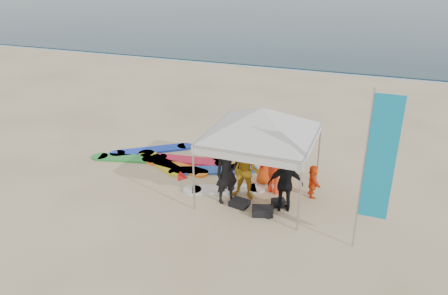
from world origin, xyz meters
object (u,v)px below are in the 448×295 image
Objects in this scene: person_yellow at (246,172)px; person_black_b at (286,184)px; person_orange_a at (275,166)px; feather_flag at (379,161)px; marker_pennant at (184,177)px; person_black_a at (227,173)px; canopy_tent at (262,108)px; surfboard_spread at (182,164)px; person_orange_b at (266,159)px; person_seated at (313,181)px.

person_yellow is 1.23m from person_black_b.
person_orange_a is 0.43× the size of feather_flag.
feather_flag reaches higher than marker_pennant.
person_orange_a is (1.11, 0.99, -0.06)m from person_black_a.
person_black_b is at bearing 155.30° from feather_flag.
canopy_tent is 3.50m from feather_flag.
person_black_a is at bearing -136.57° from canopy_tent.
person_yellow is at bearing 159.57° from feather_flag.
person_black_b is 0.27× the size of surfboard_spread.
feather_flag is at bearing 119.96° from person_orange_b.
canopy_tent reaches higher than person_orange_b.
person_black_a is 1.13× the size of person_black_b.
canopy_tent is at bearing 67.99° from person_orange_b.
person_yellow reaches higher than person_seated.
person_black_a reaches higher than surfboard_spread.
person_yellow is 0.42× the size of feather_flag.
feather_flag is at bearing 163.84° from person_orange_a.
person_orange_b is 1.63× the size of person_seated.
surfboard_spread is at bearing 99.16° from person_black_a.
person_seated is (1.08, 0.14, -0.35)m from person_orange_a.
person_seated is at bearing -134.72° from person_black_b.
person_orange_b is 1.98m from canopy_tent.
marker_pennant is 1.95m from surfboard_spread.
person_black_b is 2.50× the size of marker_pennant.
feather_flag is at bearing 139.83° from person_black_b.
person_yellow is 3.07m from surfboard_spread.
person_yellow is 1.04× the size of person_orange_b.
person_black_b reaches higher than person_orange_b.
person_black_b is at bearing -33.96° from canopy_tent.
marker_pennant is at bearing -170.98° from person_yellow.
marker_pennant is at bearing -62.14° from surfboard_spread.
feather_flag is (2.72, -1.90, 1.46)m from person_orange_a.
person_seated is 1.52× the size of marker_pennant.
canopy_tent is at bearing 0.18° from person_black_a.
person_yellow is at bearing 10.40° from marker_pennant.
person_seated is 0.24× the size of canopy_tent.
canopy_tent is (0.01, -0.73, 1.84)m from person_orange_b.
person_black_b is (1.62, 0.11, -0.10)m from person_black_a.
canopy_tent is 3.06m from marker_pennant.
person_orange_a is 1.15m from person_seated.
person_orange_a is 3.51m from surfboard_spread.
person_black_a is 0.46× the size of feather_flag.
feather_flag is (3.09, -1.61, -0.33)m from canopy_tent.
person_yellow is at bearing 94.91° from person_seated.
person_yellow is at bearing -27.02° from surfboard_spread.
person_black_a is 2.82× the size of marker_pennant.
canopy_tent reaches higher than person_black_b.
canopy_tent is at bearing 45.35° from person_yellow.
canopy_tent reaches higher than person_black_a.
person_seated is at bearing -15.87° from person_black_a.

